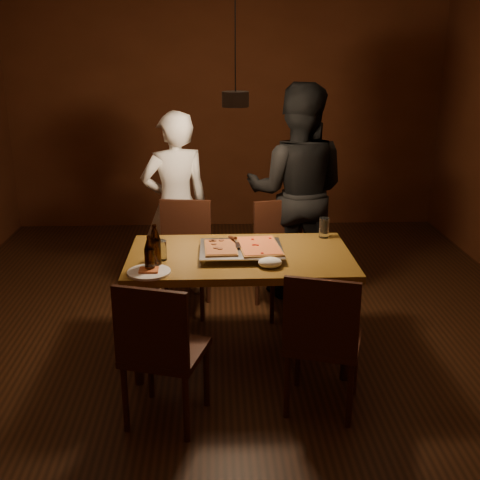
{
  "coord_description": "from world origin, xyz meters",
  "views": [
    {
      "loc": [
        -0.14,
        -4.07,
        2.09
      ],
      "look_at": [
        0.02,
        -0.25,
        0.85
      ],
      "focal_mm": 45.0,
      "sensor_mm": 36.0,
      "label": 1
    }
  ],
  "objects_px": {
    "chair_far_left": "(184,246)",
    "pizza_tray": "(241,251)",
    "diner_white": "(176,206)",
    "diner_dark": "(297,192)",
    "pendant_lamp": "(235,98)",
    "chair_far_right": "(282,246)",
    "beer_bottle_a": "(149,254)",
    "chair_near_left": "(159,342)",
    "dining_table": "(240,264)",
    "chair_near_right": "(323,331)",
    "beer_bottle_b": "(155,246)",
    "plate_slice": "(149,272)"
  },
  "relations": [
    {
      "from": "chair_far_left",
      "to": "pizza_tray",
      "type": "relative_size",
      "value": 0.88
    },
    {
      "from": "pizza_tray",
      "to": "diner_white",
      "type": "xyz_separation_m",
      "value": [
        -0.51,
        1.14,
        0.02
      ]
    },
    {
      "from": "diner_dark",
      "to": "pendant_lamp",
      "type": "xyz_separation_m",
      "value": [
        -0.55,
        -0.86,
        0.85
      ]
    },
    {
      "from": "chair_far_left",
      "to": "diner_dark",
      "type": "xyz_separation_m",
      "value": [
        0.95,
        0.28,
        0.37
      ]
    },
    {
      "from": "chair_far_right",
      "to": "pizza_tray",
      "type": "xyz_separation_m",
      "value": [
        -0.37,
        -0.8,
        0.24
      ]
    },
    {
      "from": "pizza_tray",
      "to": "chair_far_left",
      "type": "bearing_deg",
      "value": 114.33
    },
    {
      "from": "diner_dark",
      "to": "beer_bottle_a",
      "type": "bearing_deg",
      "value": 64.52
    },
    {
      "from": "diner_white",
      "to": "chair_near_left",
      "type": "bearing_deg",
      "value": 71.22
    },
    {
      "from": "beer_bottle_a",
      "to": "pendant_lamp",
      "type": "xyz_separation_m",
      "value": [
        0.55,
        0.56,
        0.89
      ]
    },
    {
      "from": "chair_far_left",
      "to": "diner_dark",
      "type": "height_order",
      "value": "diner_dark"
    },
    {
      "from": "dining_table",
      "to": "chair_far_right",
      "type": "relative_size",
      "value": 2.92
    },
    {
      "from": "chair_far_left",
      "to": "pendant_lamp",
      "type": "height_order",
      "value": "pendant_lamp"
    },
    {
      "from": "chair_near_left",
      "to": "chair_near_right",
      "type": "xyz_separation_m",
      "value": [
        0.92,
        0.09,
        0.0
      ]
    },
    {
      "from": "diner_dark",
      "to": "chair_near_right",
      "type": "bearing_deg",
      "value": 99.63
    },
    {
      "from": "chair_far_right",
      "to": "chair_near_right",
      "type": "height_order",
      "value": "same"
    },
    {
      "from": "chair_near_left",
      "to": "pendant_lamp",
      "type": "distance_m",
      "value": 1.7
    },
    {
      "from": "beer_bottle_a",
      "to": "beer_bottle_b",
      "type": "xyz_separation_m",
      "value": [
        0.03,
        0.1,
        0.02
      ]
    },
    {
      "from": "chair_near_left",
      "to": "plate_slice",
      "type": "height_order",
      "value": "chair_near_left"
    },
    {
      "from": "chair_near_right",
      "to": "pendant_lamp",
      "type": "height_order",
      "value": "pendant_lamp"
    },
    {
      "from": "beer_bottle_b",
      "to": "diner_white",
      "type": "xyz_separation_m",
      "value": [
        0.05,
        1.34,
        -0.09
      ]
    },
    {
      "from": "chair_near_right",
      "to": "beer_bottle_a",
      "type": "xyz_separation_m",
      "value": [
        -1.01,
        0.43,
        0.33
      ]
    },
    {
      "from": "chair_far_left",
      "to": "pizza_tray",
      "type": "distance_m",
      "value": 0.97
    },
    {
      "from": "pizza_tray",
      "to": "beer_bottle_b",
      "type": "relative_size",
      "value": 1.98
    },
    {
      "from": "diner_white",
      "to": "diner_dark",
      "type": "height_order",
      "value": "diner_dark"
    },
    {
      "from": "diner_white",
      "to": "chair_near_right",
      "type": "bearing_deg",
      "value": 97.36
    },
    {
      "from": "pizza_tray",
      "to": "beer_bottle_a",
      "type": "xyz_separation_m",
      "value": [
        -0.58,
        -0.3,
        0.09
      ]
    },
    {
      "from": "chair_far_right",
      "to": "diner_white",
      "type": "bearing_deg",
      "value": -36.11
    },
    {
      "from": "beer_bottle_b",
      "to": "diner_dark",
      "type": "height_order",
      "value": "diner_dark"
    },
    {
      "from": "chair_far_right",
      "to": "chair_near_right",
      "type": "relative_size",
      "value": 0.97
    },
    {
      "from": "chair_near_right",
      "to": "pendant_lamp",
      "type": "relative_size",
      "value": 0.48
    },
    {
      "from": "dining_table",
      "to": "beer_bottle_a",
      "type": "xyz_separation_m",
      "value": [
        -0.57,
        -0.31,
        0.19
      ]
    },
    {
      "from": "plate_slice",
      "to": "chair_near_left",
      "type": "bearing_deg",
      "value": -79.04
    },
    {
      "from": "chair_near_left",
      "to": "chair_far_right",
      "type": "bearing_deg",
      "value": 79.31
    },
    {
      "from": "chair_far_left",
      "to": "pendant_lamp",
      "type": "distance_m",
      "value": 1.41
    },
    {
      "from": "chair_near_left",
      "to": "beer_bottle_a",
      "type": "height_order",
      "value": "beer_bottle_a"
    },
    {
      "from": "beer_bottle_b",
      "to": "plate_slice",
      "type": "xyz_separation_m",
      "value": [
        -0.03,
        -0.12,
        -0.13
      ]
    },
    {
      "from": "plate_slice",
      "to": "pendant_lamp",
      "type": "distance_m",
      "value": 1.29
    },
    {
      "from": "chair_far_right",
      "to": "beer_bottle_a",
      "type": "height_order",
      "value": "beer_bottle_a"
    },
    {
      "from": "chair_far_left",
      "to": "chair_far_right",
      "type": "xyz_separation_m",
      "value": [
        0.8,
        -0.04,
        0.0
      ]
    },
    {
      "from": "dining_table",
      "to": "beer_bottle_b",
      "type": "relative_size",
      "value": 5.4
    },
    {
      "from": "dining_table",
      "to": "chair_far_right",
      "type": "distance_m",
      "value": 0.88
    },
    {
      "from": "diner_dark",
      "to": "dining_table",
      "type": "bearing_deg",
      "value": 76.81
    },
    {
      "from": "dining_table",
      "to": "diner_dark",
      "type": "bearing_deg",
      "value": 64.44
    },
    {
      "from": "chair_near_left",
      "to": "pizza_tray",
      "type": "bearing_deg",
      "value": 76.51
    },
    {
      "from": "pizza_tray",
      "to": "chair_far_right",
      "type": "bearing_deg",
      "value": 62.51
    },
    {
      "from": "chair_near_left",
      "to": "beer_bottle_b",
      "type": "height_order",
      "value": "beer_bottle_b"
    },
    {
      "from": "chair_far_right",
      "to": "beer_bottle_b",
      "type": "distance_m",
      "value": 1.41
    },
    {
      "from": "plate_slice",
      "to": "beer_bottle_b",
      "type": "bearing_deg",
      "value": 74.7
    },
    {
      "from": "beer_bottle_a",
      "to": "beer_bottle_b",
      "type": "height_order",
      "value": "beer_bottle_b"
    },
    {
      "from": "chair_far_right",
      "to": "chair_near_right",
      "type": "xyz_separation_m",
      "value": [
        0.06,
        -1.53,
        0.0
      ]
    }
  ]
}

